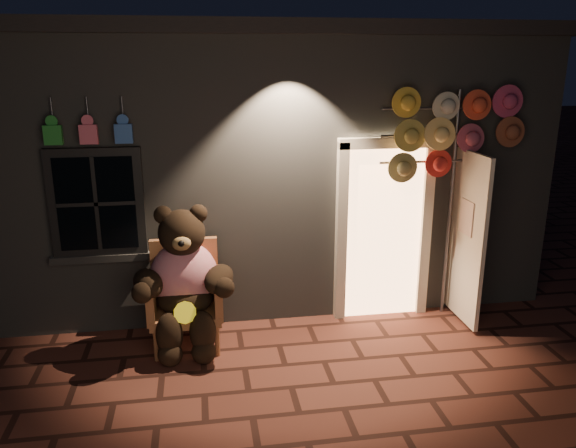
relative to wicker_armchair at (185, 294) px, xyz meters
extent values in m
plane|color=brown|center=(1.00, -1.11, -0.57)|extent=(60.00, 60.00, 0.00)
cube|color=slate|center=(1.00, 2.89, 1.08)|extent=(7.00, 5.00, 3.30)
cube|color=black|center=(1.00, 2.89, 2.81)|extent=(7.30, 5.30, 0.16)
cube|color=black|center=(-0.90, 0.35, 0.98)|extent=(1.00, 0.10, 1.20)
cube|color=black|center=(-0.90, 0.32, 0.98)|extent=(0.82, 0.06, 1.02)
cube|color=slate|center=(-0.90, 0.35, 0.35)|extent=(1.10, 0.14, 0.08)
cube|color=#FFB272|center=(2.35, 0.37, 0.48)|extent=(0.92, 0.10, 2.10)
cube|color=beige|center=(1.83, 0.33, 0.48)|extent=(0.12, 0.12, 2.20)
cube|color=beige|center=(2.87, 0.33, 0.48)|extent=(0.12, 0.12, 2.20)
cube|color=beige|center=(2.35, 0.33, 1.56)|extent=(1.16, 0.12, 0.12)
cube|color=beige|center=(3.25, -0.01, 0.48)|extent=(0.05, 0.80, 2.00)
cube|color=#24852C|center=(-1.25, 0.27, 1.73)|extent=(0.18, 0.07, 0.20)
cylinder|color=#59595E|center=(-1.25, 0.33, 1.98)|extent=(0.02, 0.02, 0.25)
cube|color=#DE5B71|center=(-0.90, 0.27, 1.73)|extent=(0.18, 0.07, 0.20)
cylinder|color=#59595E|center=(-0.90, 0.33, 1.98)|extent=(0.02, 0.02, 0.25)
cube|color=#305BA9|center=(-0.55, 0.27, 1.73)|extent=(0.18, 0.07, 0.20)
cylinder|color=#59595E|center=(-0.55, 0.33, 1.98)|extent=(0.02, 0.02, 0.25)
cube|color=#A1603E|center=(0.00, -0.09, -0.17)|extent=(0.74, 0.69, 0.11)
cube|color=#A1603E|center=(0.00, 0.23, 0.20)|extent=(0.74, 0.09, 0.74)
cube|color=#A1603E|center=(-0.35, -0.11, 0.04)|extent=(0.09, 0.64, 0.42)
cube|color=#A1603E|center=(0.35, -0.11, 0.04)|extent=(0.09, 0.64, 0.42)
cylinder|color=#A1603E|center=(-0.32, -0.39, -0.40)|extent=(0.05, 0.05, 0.34)
cylinder|color=#A1603E|center=(0.32, -0.39, -0.40)|extent=(0.05, 0.05, 0.34)
cylinder|color=#A1603E|center=(-0.32, 0.20, -0.40)|extent=(0.05, 0.05, 0.34)
cylinder|color=#A1603E|center=(0.32, 0.21, -0.40)|extent=(0.05, 0.05, 0.34)
ellipsoid|color=red|center=(0.00, -0.04, 0.23)|extent=(0.73, 0.59, 0.76)
ellipsoid|color=black|center=(0.00, -0.12, 0.01)|extent=(0.60, 0.51, 0.36)
sphere|color=black|center=(0.00, -0.09, 0.74)|extent=(0.49, 0.49, 0.49)
sphere|color=black|center=(-0.18, -0.06, 0.93)|extent=(0.19, 0.19, 0.19)
sphere|color=black|center=(0.18, -0.06, 0.93)|extent=(0.19, 0.19, 0.19)
ellipsoid|color=olive|center=(0.00, -0.32, 0.69)|extent=(0.19, 0.14, 0.15)
ellipsoid|color=black|center=(-0.36, -0.28, 0.26)|extent=(0.43, 0.57, 0.28)
ellipsoid|color=black|center=(0.37, -0.27, 0.26)|extent=(0.43, 0.57, 0.28)
ellipsoid|color=black|center=(-0.17, -0.45, -0.25)|extent=(0.28, 0.28, 0.47)
ellipsoid|color=black|center=(0.17, -0.44, -0.25)|extent=(0.28, 0.28, 0.47)
sphere|color=black|center=(-0.17, -0.51, -0.44)|extent=(0.26, 0.26, 0.26)
sphere|color=black|center=(0.17, -0.51, -0.44)|extent=(0.26, 0.26, 0.26)
cylinder|color=yellow|center=(0.00, -0.44, -0.01)|extent=(0.24, 0.10, 0.23)
cylinder|color=#59595E|center=(3.14, 0.27, 0.79)|extent=(0.04, 0.04, 2.72)
cylinder|color=#59595E|center=(2.84, 0.25, 1.95)|extent=(1.21, 0.03, 0.03)
cylinder|color=#59595E|center=(2.84, 0.25, 1.65)|extent=(1.21, 0.03, 0.03)
cylinder|color=#59595E|center=(2.84, 0.25, 1.35)|extent=(1.21, 0.03, 0.03)
cylinder|color=gold|center=(2.50, 0.19, 2.00)|extent=(0.34, 0.11, 0.35)
cylinder|color=beige|center=(2.90, 0.16, 2.00)|extent=(0.34, 0.11, 0.35)
cylinder|color=#F04D2E|center=(3.31, 0.13, 2.00)|extent=(0.34, 0.11, 0.35)
cylinder|color=#CE416C|center=(3.71, 0.19, 2.00)|extent=(0.34, 0.11, 0.35)
cylinder|color=#BAA74A|center=(2.50, 0.16, 1.65)|extent=(0.34, 0.11, 0.35)
cylinder|color=#FFD77A|center=(2.90, 0.13, 1.65)|extent=(0.34, 0.11, 0.35)
cylinder|color=#B94C65|center=(3.31, 0.19, 1.65)|extent=(0.34, 0.11, 0.35)
cylinder|color=#9A4C31|center=(3.71, 0.16, 1.65)|extent=(0.34, 0.11, 0.35)
cylinder|color=tan|center=(2.50, 0.13, 1.30)|extent=(0.34, 0.11, 0.35)
cylinder|color=red|center=(2.90, 0.19, 1.30)|extent=(0.34, 0.11, 0.35)
camera|label=1|loc=(0.22, -5.80, 2.49)|focal=35.00mm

